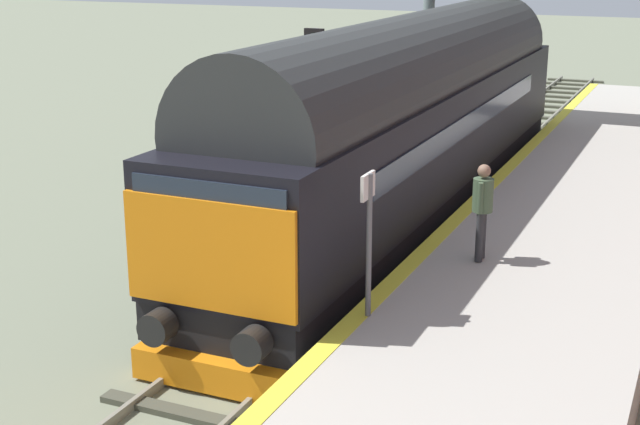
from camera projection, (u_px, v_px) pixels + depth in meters
ground_plane at (315, 303)px, 16.00m from camera, size 140.00×140.00×0.00m
track_main at (315, 300)px, 15.99m from camera, size 2.50×60.00×0.15m
station_platform at (520, 309)px, 14.46m from camera, size 4.00×44.00×1.01m
diesel_locomotive at (412, 116)px, 19.83m from camera, size 2.74×17.85×4.68m
signal_post_near at (315, 98)px, 19.84m from camera, size 0.44×0.22×4.36m
platform_number_sign at (368, 223)px, 12.52m from camera, size 0.10×0.44×2.09m
waiting_passenger at (483, 203)px, 14.93m from camera, size 0.35×0.51×1.64m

